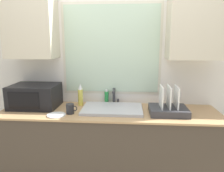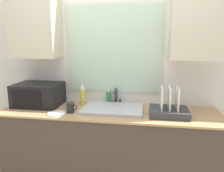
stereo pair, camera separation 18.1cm
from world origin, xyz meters
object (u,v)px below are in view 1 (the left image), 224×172
faucet (114,95)px  microwave (35,96)px  mug_near_sink (70,109)px  soap_bottle (107,97)px  spray_bottle (80,95)px  dish_rack (168,108)px

faucet → microwave: bearing=-169.6°
microwave → mug_near_sink: (0.46, -0.20, -0.08)m
faucet → microwave: 0.91m
mug_near_sink → soap_bottle: bearing=49.6°
faucet → spray_bottle: spray_bottle is taller
microwave → spray_bottle: (0.50, 0.10, -0.01)m
microwave → mug_near_sink: size_ratio=4.43×
soap_bottle → mug_near_sink: size_ratio=1.48×
microwave → dish_rack: dish_rack is taller
microwave → mug_near_sink: bearing=-24.0°
spray_bottle → mug_near_sink: 0.31m
soap_bottle → mug_near_sink: soap_bottle is taller
dish_rack → soap_bottle: dish_rack is taller
faucet → spray_bottle: 0.40m
spray_bottle → soap_bottle: (0.30, 0.09, -0.05)m
soap_bottle → faucet: bearing=-16.5°
faucet → dish_rack: size_ratio=0.49×
dish_rack → spray_bottle: bearing=166.8°
microwave → soap_bottle: microwave is taller
dish_rack → microwave: bearing=175.0°
faucet → mug_near_sink: 0.57m
faucet → soap_bottle: 0.10m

